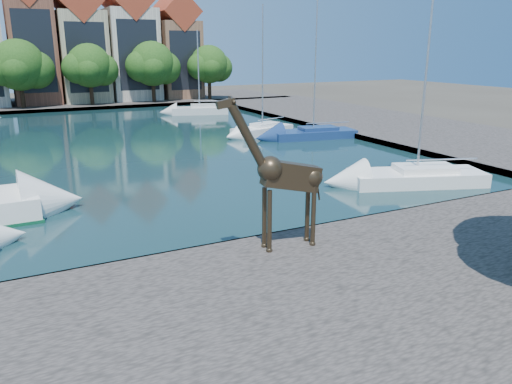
# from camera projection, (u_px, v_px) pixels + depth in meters

# --- Properties ---
(ground) EXTENTS (160.00, 160.00, 0.00)m
(ground) POSITION_uv_depth(u_px,v_px,m) (257.00, 247.00, 19.38)
(ground) COLOR #38332B
(ground) RESTS_ON ground
(water_basin) EXTENTS (38.00, 50.00, 0.08)m
(water_basin) POSITION_uv_depth(u_px,v_px,m) (123.00, 144.00, 39.97)
(water_basin) COLOR black
(water_basin) RESTS_ON ground
(near_quay) EXTENTS (50.00, 14.00, 0.50)m
(near_quay) POSITION_uv_depth(u_px,v_px,m) (375.00, 328.00, 13.30)
(near_quay) COLOR #4E4744
(near_quay) RESTS_ON ground
(far_quay) EXTENTS (60.00, 16.00, 0.50)m
(far_quay) POSITION_uv_depth(u_px,v_px,m) (71.00, 103.00, 67.38)
(far_quay) COLOR #4E4744
(far_quay) RESTS_ON ground
(right_quay) EXTENTS (14.00, 52.00, 0.50)m
(right_quay) POSITION_uv_depth(u_px,v_px,m) (370.00, 121.00, 50.69)
(right_quay) COLOR #4E4744
(right_quay) RESTS_ON ground
(townhouse_center) EXTENTS (5.44, 9.18, 16.93)m
(townhouse_center) POSITION_uv_depth(u_px,v_px,m) (31.00, 40.00, 63.39)
(townhouse_center) COLOR brown
(townhouse_center) RESTS_ON far_quay
(townhouse_east_inner) EXTENTS (5.94, 9.18, 15.79)m
(townhouse_east_inner) POSITION_uv_depth(u_px,v_px,m) (81.00, 46.00, 66.15)
(townhouse_east_inner) COLOR tan
(townhouse_east_inner) RESTS_ON far_quay
(townhouse_east_mid) EXTENTS (6.43, 9.18, 16.65)m
(townhouse_east_mid) POSITION_uv_depth(u_px,v_px,m) (130.00, 43.00, 68.85)
(townhouse_east_mid) COLOR beige
(townhouse_east_mid) RESTS_ON far_quay
(townhouse_east_end) EXTENTS (5.44, 9.18, 14.43)m
(townhouse_east_end) POSITION_uv_depth(u_px,v_px,m) (175.00, 50.00, 71.93)
(townhouse_east_end) COLOR brown
(townhouse_east_end) RESTS_ON far_quay
(far_tree_mid_west) EXTENTS (7.80, 6.00, 8.00)m
(far_tree_mid_west) POSITION_uv_depth(u_px,v_px,m) (20.00, 67.00, 58.71)
(far_tree_mid_west) COLOR #332114
(far_tree_mid_west) RESTS_ON far_quay
(far_tree_mid_east) EXTENTS (7.02, 5.40, 7.52)m
(far_tree_mid_east) POSITION_uv_depth(u_px,v_px,m) (90.00, 67.00, 62.20)
(far_tree_mid_east) COLOR #332114
(far_tree_mid_east) RESTS_ON far_quay
(far_tree_east) EXTENTS (7.54, 5.80, 7.84)m
(far_tree_east) POSITION_uv_depth(u_px,v_px,m) (153.00, 65.00, 65.62)
(far_tree_east) COLOR #332114
(far_tree_east) RESTS_ON far_quay
(far_tree_far_east) EXTENTS (6.76, 5.20, 7.36)m
(far_tree_far_east) POSITION_uv_depth(u_px,v_px,m) (210.00, 66.00, 69.11)
(far_tree_far_east) COLOR #332114
(far_tree_far_east) RESTS_ON far_quay
(giraffe_statue) EXTENTS (3.79, 0.81, 5.41)m
(giraffe_statue) POSITION_uv_depth(u_px,v_px,m) (283.00, 176.00, 17.36)
(giraffe_statue) COLOR #332719
(giraffe_statue) RESTS_ON near_quay
(sailboat_right_a) EXTENTS (7.82, 4.94, 10.20)m
(sailboat_right_a) POSITION_uv_depth(u_px,v_px,m) (417.00, 175.00, 27.81)
(sailboat_right_a) COLOR white
(sailboat_right_a) RESTS_ON water_basin
(sailboat_right_b) EXTENTS (7.43, 3.60, 11.84)m
(sailboat_right_b) POSITION_uv_depth(u_px,v_px,m) (313.00, 132.00, 42.14)
(sailboat_right_b) COLOR navy
(sailboat_right_b) RESTS_ON water_basin
(sailboat_right_c) EXTENTS (6.16, 3.65, 10.86)m
(sailboat_right_c) POSITION_uv_depth(u_px,v_px,m) (262.00, 128.00, 43.90)
(sailboat_right_c) COLOR white
(sailboat_right_c) RESTS_ON water_basin
(sailboat_right_d) EXTENTS (6.73, 3.95, 9.24)m
(sailboat_right_d) POSITION_uv_depth(u_px,v_px,m) (200.00, 109.00, 57.43)
(sailboat_right_d) COLOR silver
(sailboat_right_d) RESTS_ON water_basin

